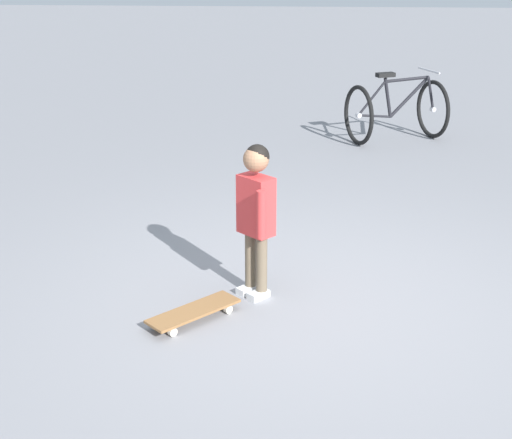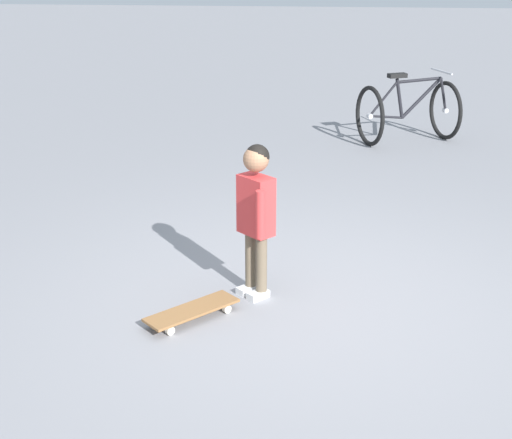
% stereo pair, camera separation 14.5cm
% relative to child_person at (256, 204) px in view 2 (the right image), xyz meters
% --- Properties ---
extents(ground_plane, '(50.00, 50.00, 0.00)m').
position_rel_child_person_xyz_m(ground_plane, '(-0.40, 0.14, -0.66)').
color(ground_plane, gray).
extents(child_person, '(0.28, 0.39, 1.06)m').
position_rel_child_person_xyz_m(child_person, '(0.00, 0.00, 0.00)').
color(child_person, brown).
rests_on(child_person, ground).
extents(skateboard, '(0.58, 0.59, 0.07)m').
position_rel_child_person_xyz_m(skateboard, '(0.37, 0.40, -0.60)').
color(skateboard, olive).
rests_on(skateboard, ground).
extents(bicycle_mid, '(1.27, 1.08, 0.85)m').
position_rel_child_person_xyz_m(bicycle_mid, '(-1.39, -4.35, -0.28)').
color(bicycle_mid, black).
rests_on(bicycle_mid, ground).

